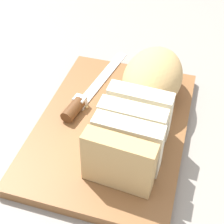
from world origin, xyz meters
TOP-DOWN VIEW (x-y plane):
  - ground_plane at (0.00, 0.00)m, footprint 3.00×3.00m
  - cutting_board at (0.00, 0.00)m, footprint 0.39×0.29m
  - bread_loaf at (-0.03, 0.05)m, footprint 0.33×0.12m
  - bread_knife at (-0.03, -0.07)m, footprint 0.25×0.06m
  - crumb_near_knife at (0.00, -0.01)m, footprint 0.01×0.01m
  - crumb_near_loaf at (-0.06, -0.00)m, footprint 0.01×0.01m
  - crumb_stray_left at (-0.02, -0.06)m, footprint 0.01×0.01m

SIDE VIEW (x-z plane):
  - ground_plane at x=0.00m, z-range 0.00..0.00m
  - cutting_board at x=0.00m, z-range 0.00..0.02m
  - crumb_near_loaf at x=-0.06m, z-range 0.02..0.03m
  - crumb_near_knife at x=0.00m, z-range 0.02..0.03m
  - crumb_stray_left at x=-0.02m, z-range 0.02..0.03m
  - bread_knife at x=-0.03m, z-range 0.02..0.04m
  - bread_loaf at x=-0.03m, z-range 0.02..0.12m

